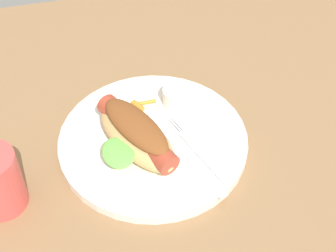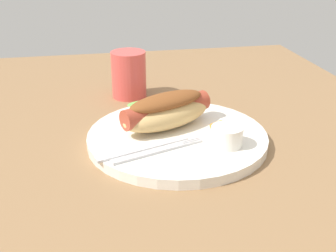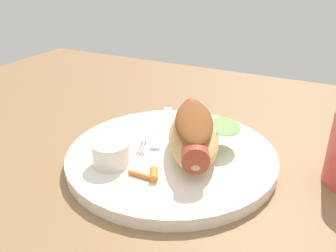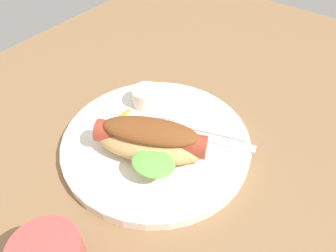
{
  "view_description": "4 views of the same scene",
  "coord_description": "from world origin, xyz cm",
  "views": [
    {
      "loc": [
        -11.44,
        -50.07,
        58.82
      ],
      "look_at": [
        0.72,
        -1.01,
        5.41
      ],
      "focal_mm": 53.78,
      "sensor_mm": 36.0,
      "label": 1
    },
    {
      "loc": [
        60.22,
        -12.62,
        31.38
      ],
      "look_at": [
        0.5,
        -1.22,
        3.79
      ],
      "focal_mm": 45.93,
      "sensor_mm": 36.0,
      "label": 2
    },
    {
      "loc": [
        -20.21,
        39.76,
        26.24
      ],
      "look_at": [
        -0.38,
        0.03,
        5.03
      ],
      "focal_mm": 38.25,
      "sensor_mm": 36.0,
      "label": 3
    },
    {
      "loc": [
        -27.99,
        -22.18,
        38.51
      ],
      "look_at": [
        -0.77,
        -1.33,
        5.18
      ],
      "focal_mm": 35.32,
      "sensor_mm": 36.0,
      "label": 4
    }
  ],
  "objects": [
    {
      "name": "plate",
      "position": [
        -1.23,
        0.64,
        0.8
      ],
      "size": [
        29.09,
        29.09,
        1.6
      ],
      "primitive_type": "cylinder",
      "color": "white",
      "rests_on": "ground_plane"
    },
    {
      "name": "hot_dog",
      "position": [
        -3.99,
        -0.67,
        4.53
      ],
      "size": [
        12.92,
        17.57,
        5.82
      ],
      "rotation": [
        0.0,
        0.0,
        2.0
      ],
      "color": "tan",
      "rests_on": "plate"
    },
    {
      "name": "carrot_garnish",
      "position": [
        -1.73,
        7.81,
        2.02
      ],
      "size": [
        4.15,
        2.53,
        1.0
      ],
      "color": "orange",
      "rests_on": "plate"
    },
    {
      "name": "drinking_cup",
      "position": [
        -24.07,
        -4.7,
        4.72
      ],
      "size": [
        7.06,
        7.06,
        9.44
      ],
      "primitive_type": "cylinder",
      "color": "#D84C47",
      "rests_on": "ground_plane"
    },
    {
      "name": "sauce_ramekin",
      "position": [
        4.35,
        7.14,
        3.11
      ],
      "size": [
        4.88,
        4.88,
        3.03
      ],
      "primitive_type": "cylinder",
      "color": "white",
      "rests_on": "plate"
    },
    {
      "name": "fork",
      "position": [
        4.71,
        -3.8,
        1.8
      ],
      "size": [
        6.01,
        14.47,
        0.4
      ],
      "rotation": [
        0.0,
        0.0,
        1.9
      ],
      "color": "silver",
      "rests_on": "plate"
    },
    {
      "name": "knife",
      "position": [
        3.43,
        -5.59,
        1.78
      ],
      "size": [
        6.19,
        14.61,
        0.36
      ],
      "primitive_type": "cube",
      "rotation": [
        0.0,
        0.0,
        1.9
      ],
      "color": "silver",
      "rests_on": "plate"
    },
    {
      "name": "ground_plane",
      "position": [
        0.0,
        0.0,
        -0.9
      ],
      "size": [
        120.0,
        90.0,
        1.8
      ],
      "primitive_type": "cube",
      "color": "olive"
    }
  ]
}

